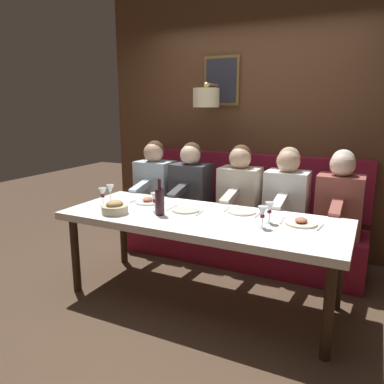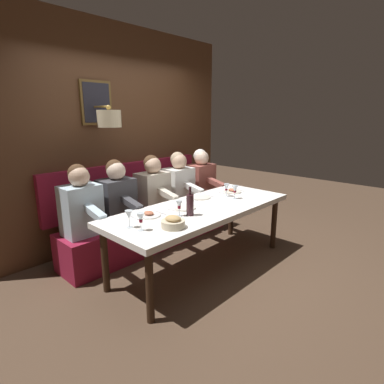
# 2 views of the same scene
# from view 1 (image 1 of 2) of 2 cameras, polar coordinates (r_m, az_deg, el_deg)

# --- Properties ---
(ground_plane) EXTENTS (12.00, 12.00, 0.00)m
(ground_plane) POSITION_cam_1_polar(r_m,az_deg,el_deg) (3.34, 1.35, -15.93)
(ground_plane) COLOR #4C3828
(dining_table) EXTENTS (0.90, 2.31, 0.74)m
(dining_table) POSITION_cam_1_polar(r_m,az_deg,el_deg) (3.07, 1.41, -4.86)
(dining_table) COLOR white
(dining_table) RESTS_ON ground_plane
(banquette_bench) EXTENTS (0.52, 2.51, 0.45)m
(banquette_bench) POSITION_cam_1_polar(r_m,az_deg,el_deg) (4.00, 6.79, -7.44)
(banquette_bench) COLOR maroon
(banquette_bench) RESTS_ON ground_plane
(back_wall_panel) EXTENTS (0.59, 3.71, 2.90)m
(back_wall_panel) POSITION_cam_1_polar(r_m,az_deg,el_deg) (4.31, 9.68, 9.54)
(back_wall_panel) COLOR #51331E
(back_wall_panel) RESTS_ON ground_plane
(diner_nearest) EXTENTS (0.60, 0.40, 0.79)m
(diner_nearest) POSITION_cam_1_polar(r_m,az_deg,el_deg) (3.64, 21.60, -0.66)
(diner_nearest) COLOR #934C42
(diner_nearest) RESTS_ON banquette_bench
(diner_near) EXTENTS (0.60, 0.40, 0.79)m
(diner_near) POSITION_cam_1_polar(r_m,az_deg,el_deg) (3.70, 14.25, 0.09)
(diner_near) COLOR white
(diner_near) RESTS_ON banquette_bench
(diner_middle) EXTENTS (0.60, 0.40, 0.79)m
(diner_middle) POSITION_cam_1_polar(r_m,az_deg,el_deg) (3.82, 7.27, 0.80)
(diner_middle) COLOR beige
(diner_middle) RESTS_ON banquette_bench
(diner_far) EXTENTS (0.60, 0.40, 0.79)m
(diner_far) POSITION_cam_1_polar(r_m,az_deg,el_deg) (4.03, -0.17, 1.54)
(diner_far) COLOR #3D3D42
(diner_far) RESTS_ON banquette_bench
(diner_farthest) EXTENTS (0.60, 0.40, 0.79)m
(diner_farthest) POSITION_cam_1_polar(r_m,az_deg,el_deg) (4.25, -5.71, 2.07)
(diner_farthest) COLOR silver
(diner_farthest) RESTS_ON banquette_bench
(place_setting_0) EXTENTS (0.24, 0.31, 0.05)m
(place_setting_0) POSITION_cam_1_polar(r_m,az_deg,el_deg) (3.49, -6.74, -1.40)
(place_setting_0) COLOR white
(place_setting_0) RESTS_ON dining_table
(place_setting_1) EXTENTS (0.24, 0.32, 0.05)m
(place_setting_1) POSITION_cam_1_polar(r_m,az_deg,el_deg) (2.96, 16.27, -4.47)
(place_setting_1) COLOR silver
(place_setting_1) RESTS_ON dining_table
(place_setting_2) EXTENTS (0.24, 0.32, 0.01)m
(place_setting_2) POSITION_cam_1_polar(r_m,az_deg,el_deg) (3.18, 7.62, -2.96)
(place_setting_2) COLOR silver
(place_setting_2) RESTS_ON dining_table
(place_setting_3) EXTENTS (0.24, 0.32, 0.01)m
(place_setting_3) POSITION_cam_1_polar(r_m,az_deg,el_deg) (3.20, -1.00, -2.73)
(place_setting_3) COLOR silver
(place_setting_3) RESTS_ON dining_table
(wine_glass_0) EXTENTS (0.07, 0.07, 0.16)m
(wine_glass_0) POSITION_cam_1_polar(r_m,az_deg,el_deg) (3.17, -5.68, -0.97)
(wine_glass_0) COLOR silver
(wine_glass_0) RESTS_ON dining_table
(wine_glass_1) EXTENTS (0.07, 0.07, 0.16)m
(wine_glass_1) POSITION_cam_1_polar(r_m,az_deg,el_deg) (2.91, 11.74, -2.45)
(wine_glass_1) COLOR silver
(wine_glass_1) RESTS_ON dining_table
(wine_glass_2) EXTENTS (0.07, 0.07, 0.16)m
(wine_glass_2) POSITION_cam_1_polar(r_m,az_deg,el_deg) (3.43, -13.46, -0.18)
(wine_glass_2) COLOR silver
(wine_glass_2) RESTS_ON dining_table
(wine_glass_3) EXTENTS (0.07, 0.07, 0.16)m
(wine_glass_3) POSITION_cam_1_polar(r_m,az_deg,el_deg) (2.78, 10.70, -3.11)
(wine_glass_3) COLOR silver
(wine_glass_3) RESTS_ON dining_table
(wine_glass_4) EXTENTS (0.07, 0.07, 0.16)m
(wine_glass_4) POSITION_cam_1_polar(r_m,az_deg,el_deg) (3.55, -12.36, 0.34)
(wine_glass_4) COLOR silver
(wine_glass_4) RESTS_ON dining_table
(wine_bottle) EXTENTS (0.08, 0.08, 0.30)m
(wine_bottle) POSITION_cam_1_polar(r_m,az_deg,el_deg) (3.06, -4.94, -1.42)
(wine_bottle) COLOR #33191E
(wine_bottle) RESTS_ON dining_table
(bread_bowl) EXTENTS (0.22, 0.22, 0.12)m
(bread_bowl) POSITION_cam_1_polar(r_m,az_deg,el_deg) (3.18, -11.69, -2.38)
(bread_bowl) COLOR beige
(bread_bowl) RESTS_ON dining_table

